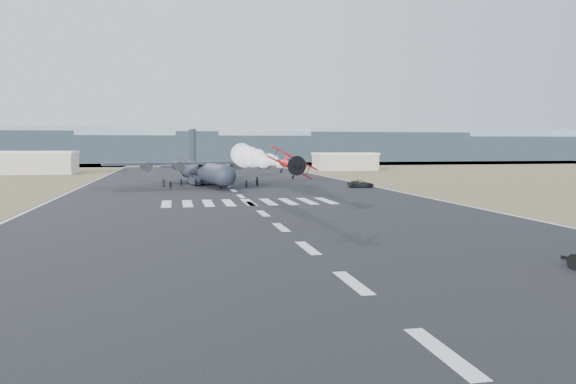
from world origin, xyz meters
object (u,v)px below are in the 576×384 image
object	(u,v)px
crew_a	(246,184)
transport_aircraft	(205,170)
crew_g	(222,183)
crew_f	(196,183)
crew_h	(257,182)
crew_e	(164,183)
crew_d	(170,185)
crew_c	(257,181)
support_vehicle	(361,184)
aerobatic_biplane	(290,164)
crew_b	(181,183)
hangar_right	(345,161)
hangar_left	(32,162)

from	to	relation	value
crew_a	transport_aircraft	bearing A→B (deg)	-3.03
transport_aircraft	crew_g	distance (m)	8.15
crew_f	crew_h	world-z (taller)	crew_h
crew_e	crew_f	size ratio (longest dim) A/B	0.98
crew_g	crew_d	bearing A→B (deg)	-60.90
crew_a	crew_c	xyz separation A→B (m)	(3.14, 6.78, 0.08)
crew_e	crew_f	xyz separation A→B (m)	(6.46, -0.17, 0.02)
support_vehicle	crew_c	world-z (taller)	crew_c
aerobatic_biplane	crew_b	size ratio (longest dim) A/B	3.38
crew_g	crew_b	bearing A→B (deg)	-106.56
transport_aircraft	aerobatic_biplane	bearing A→B (deg)	-95.38
transport_aircraft	crew_g	world-z (taller)	transport_aircraft
crew_a	crew_f	distance (m)	11.15
crew_c	crew_e	size ratio (longest dim) A/B	1.10
aerobatic_biplane	transport_aircraft	world-z (taller)	transport_aircraft
aerobatic_biplane	crew_h	world-z (taller)	aerobatic_biplane
support_vehicle	crew_f	size ratio (longest dim) A/B	3.26
crew_g	hangar_right	bearing A→B (deg)	156.19
hangar_left	crew_h	distance (m)	85.00
crew_a	crew_d	distance (m)	14.84
hangar_right	crew_c	world-z (taller)	hangar_right
aerobatic_biplane	crew_f	bearing A→B (deg)	95.02
hangar_left	support_vehicle	xyz separation A→B (m)	(77.93, -70.51, -2.67)
aerobatic_biplane	crew_e	size ratio (longest dim) A/B	3.31
crew_a	crew_g	bearing A→B (deg)	19.20
hangar_left	aerobatic_biplane	bearing A→B (deg)	-65.75
support_vehicle	crew_h	bearing A→B (deg)	73.61
hangar_left	crew_h	xyz separation A→B (m)	(57.98, -62.10, -2.49)
aerobatic_biplane	crew_c	bearing A→B (deg)	82.25
crew_d	crew_g	distance (m)	10.69
support_vehicle	crew_f	xyz separation A→B (m)	(-32.46, 8.92, 0.08)
crew_b	crew_f	distance (m)	3.34
aerobatic_biplane	hangar_left	bearing A→B (deg)	111.30
crew_b	crew_e	world-z (taller)	crew_e
hangar_right	crew_b	distance (m)	85.55
hangar_right	crew_b	xyz separation A→B (m)	(-55.50, -65.07, -2.23)
support_vehicle	crew_a	world-z (taller)	crew_a
aerobatic_biplane	crew_h	distance (m)	57.02
crew_a	crew_h	bearing A→B (deg)	-69.85
transport_aircraft	crew_b	world-z (taller)	transport_aircraft
transport_aircraft	crew_c	bearing A→B (deg)	-27.48
crew_b	crew_a	bearing A→B (deg)	126.13
support_vehicle	crew_a	size ratio (longest dim) A/B	3.31
transport_aircraft	crew_f	xyz separation A→B (m)	(-2.14, -4.63, -2.33)
crew_c	crew_g	size ratio (longest dim) A/B	0.99
transport_aircraft	crew_f	world-z (taller)	transport_aircraft
crew_d	crew_f	world-z (taller)	crew_d
aerobatic_biplane	crew_d	distance (m)	53.02
hangar_right	crew_d	size ratio (longest dim) A/B	12.62
hangar_left	aerobatic_biplane	xyz separation A→B (m)	(53.46, -118.66, 3.11)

